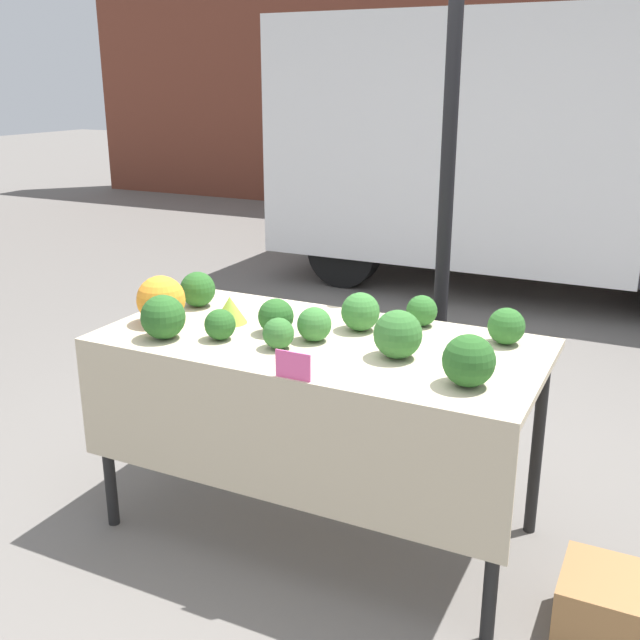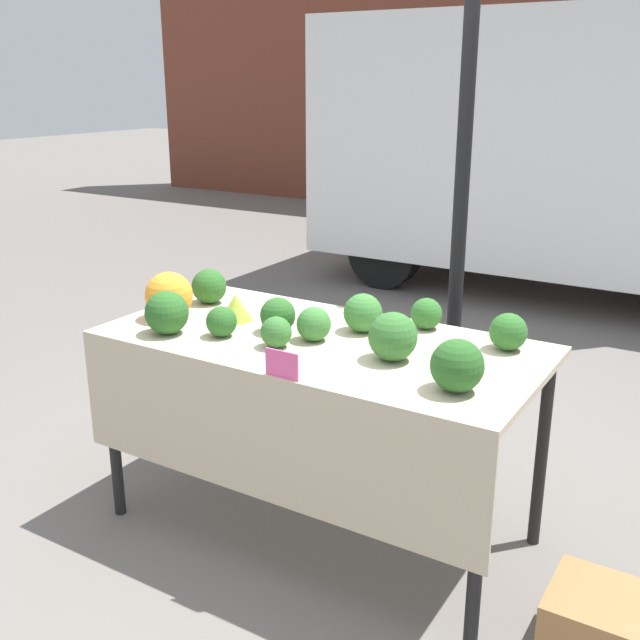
# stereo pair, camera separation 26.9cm
# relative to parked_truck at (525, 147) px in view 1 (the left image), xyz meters

# --- Properties ---
(ground_plane) EXTENTS (40.00, 40.00, 0.00)m
(ground_plane) POSITION_rel_parked_truck_xyz_m (0.14, -4.56, -1.28)
(ground_plane) COLOR slate
(building_facade) EXTENTS (16.00, 0.60, 4.85)m
(building_facade) POSITION_rel_parked_truck_xyz_m (0.14, 3.61, 1.14)
(building_facade) COLOR brown
(building_facade) RESTS_ON ground_plane
(tent_pole) EXTENTS (0.07, 0.07, 2.31)m
(tent_pole) POSITION_rel_parked_truck_xyz_m (0.38, -3.71, -0.13)
(tent_pole) COLOR black
(tent_pole) RESTS_ON ground_plane
(parked_truck) EXTENTS (4.72, 2.04, 2.43)m
(parked_truck) POSITION_rel_parked_truck_xyz_m (0.00, 0.00, 0.00)
(parked_truck) COLOR white
(parked_truck) RESTS_ON ground_plane
(market_table) EXTENTS (1.79, 0.88, 0.88)m
(market_table) POSITION_rel_parked_truck_xyz_m (0.14, -4.63, -0.51)
(market_table) COLOR beige
(market_table) RESTS_ON ground_plane
(orange_cauliflower) EXTENTS (0.21, 0.21, 0.21)m
(orange_cauliflower) POSITION_rel_parked_truck_xyz_m (-0.57, -4.67, -0.30)
(orange_cauliflower) COLOR orange
(orange_cauliflower) RESTS_ON market_table
(romanesco_head) EXTENTS (0.15, 0.15, 0.12)m
(romanesco_head) POSITION_rel_parked_truck_xyz_m (-0.31, -4.54, -0.34)
(romanesco_head) COLOR #93B238
(romanesco_head) RESTS_ON market_table
(broccoli_head_0) EXTENTS (0.18, 0.18, 0.18)m
(broccoli_head_0) POSITION_rel_parked_truck_xyz_m (0.80, -4.77, -0.31)
(broccoli_head_0) COLOR #285B23
(broccoli_head_0) RESTS_ON market_table
(broccoli_head_1) EXTENTS (0.13, 0.13, 0.13)m
(broccoli_head_1) POSITION_rel_parked_truck_xyz_m (0.45, -4.22, -0.33)
(broccoli_head_1) COLOR #2D6628
(broccoli_head_1) RESTS_ON market_table
(broccoli_head_2) EXTENTS (0.16, 0.16, 0.16)m
(broccoli_head_2) POSITION_rel_parked_truck_xyz_m (0.24, -4.39, -0.32)
(broccoli_head_2) COLOR #387533
(broccoli_head_2) RESTS_ON market_table
(broccoli_head_3) EXTENTS (0.18, 0.18, 0.18)m
(broccoli_head_3) POSITION_rel_parked_truck_xyz_m (-0.44, -4.83, -0.31)
(broccoli_head_3) COLOR #285B23
(broccoli_head_3) RESTS_ON market_table
(broccoli_head_4) EXTENTS (0.15, 0.15, 0.15)m
(broccoli_head_4) POSITION_rel_parked_truck_xyz_m (-0.06, -4.58, -0.32)
(broccoli_head_4) COLOR #285B23
(broccoli_head_4) RESTS_ON market_table
(broccoli_head_5) EXTENTS (0.16, 0.16, 0.16)m
(broccoli_head_5) POSITION_rel_parked_truck_xyz_m (-0.57, -4.40, -0.32)
(broccoli_head_5) COLOR #285B23
(broccoli_head_5) RESTS_ON market_table
(broccoli_head_6) EXTENTS (0.15, 0.15, 0.15)m
(broccoli_head_6) POSITION_rel_parked_truck_xyz_m (0.82, -4.29, -0.33)
(broccoli_head_6) COLOR #2D6628
(broccoli_head_6) RESTS_ON market_table
(broccoli_head_7) EXTENTS (0.13, 0.13, 0.13)m
(broccoli_head_7) POSITION_rel_parked_truck_xyz_m (-0.22, -4.74, -0.34)
(broccoli_head_7) COLOR #285B23
(broccoli_head_7) RESTS_ON market_table
(broccoli_head_8) EXTENTS (0.19, 0.19, 0.19)m
(broccoli_head_8) POSITION_rel_parked_truck_xyz_m (0.49, -4.62, -0.31)
(broccoli_head_8) COLOR #336B2D
(broccoli_head_8) RESTS_ON market_table
(broccoli_head_9) EXTENTS (0.12, 0.12, 0.12)m
(broccoli_head_9) POSITION_rel_parked_truck_xyz_m (0.04, -4.73, -0.34)
(broccoli_head_9) COLOR #336B2D
(broccoli_head_9) RESTS_ON market_table
(broccoli_head_10) EXTENTS (0.14, 0.14, 0.14)m
(broccoli_head_10) POSITION_rel_parked_truck_xyz_m (0.12, -4.59, -0.33)
(broccoli_head_10) COLOR #387533
(broccoli_head_10) RESTS_ON market_table
(price_sign) EXTENTS (0.14, 0.01, 0.10)m
(price_sign) POSITION_rel_parked_truck_xyz_m (0.24, -4.98, -0.35)
(price_sign) COLOR #F45B9E
(price_sign) RESTS_ON market_table
(produce_crate) EXTENTS (0.39, 0.34, 0.25)m
(produce_crate) POSITION_rel_parked_truck_xyz_m (1.37, -4.73, -1.16)
(produce_crate) COLOR #9E7042
(produce_crate) RESTS_ON ground_plane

